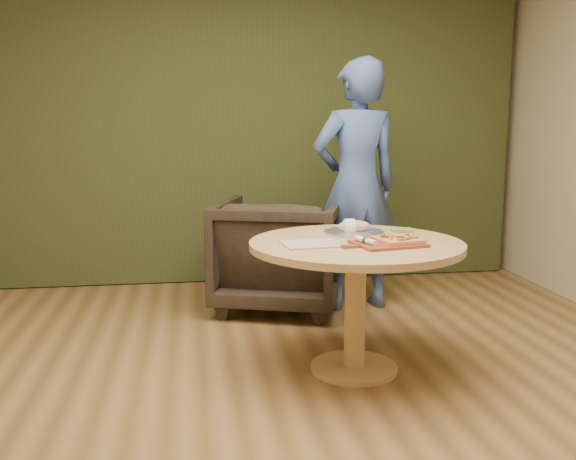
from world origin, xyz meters
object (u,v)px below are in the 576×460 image
(pedestal_table, at_px, (356,266))
(serving_tray, at_px, (354,232))
(person_standing, at_px, (356,186))
(bread_roll, at_px, (353,226))
(cutlery_roll, at_px, (366,241))
(armchair, at_px, (280,248))
(pizza_paddle, at_px, (386,244))
(flatbread_pizza, at_px, (398,240))

(pedestal_table, xyz_separation_m, serving_tray, (0.05, 0.25, 0.15))
(pedestal_table, distance_m, person_standing, 1.31)
(pedestal_table, bearing_deg, bread_roll, 80.42)
(pedestal_table, height_order, serving_tray, serving_tray)
(person_standing, bearing_deg, serving_tray, 66.10)
(cutlery_roll, xyz_separation_m, bread_roll, (0.03, 0.39, 0.01))
(armchair, bearing_deg, pedestal_table, 118.96)
(serving_tray, xyz_separation_m, armchair, (-0.30, 1.06, -0.30))
(serving_tray, height_order, armchair, armchair)
(pizza_paddle, height_order, flatbread_pizza, flatbread_pizza)
(bread_roll, height_order, person_standing, person_standing)
(pedestal_table, distance_m, serving_tray, 0.29)
(flatbread_pizza, height_order, cutlery_roll, flatbread_pizza)
(pizza_paddle, distance_m, bread_roll, 0.39)
(pedestal_table, distance_m, bread_roll, 0.31)
(cutlery_roll, distance_m, armchair, 1.50)
(cutlery_roll, bearing_deg, pedestal_table, 76.29)
(person_standing, bearing_deg, cutlery_roll, 68.82)
(cutlery_roll, height_order, serving_tray, cutlery_roll)
(pedestal_table, height_order, pizza_paddle, pizza_paddle)
(armchair, bearing_deg, flatbread_pizza, 125.34)
(flatbread_pizza, xyz_separation_m, cutlery_roll, (-0.18, -0.01, 0.00))
(cutlery_roll, height_order, bread_roll, bread_roll)
(serving_tray, xyz_separation_m, bread_roll, (-0.01, 0.00, 0.04))
(armchair, xyz_separation_m, person_standing, (0.57, -0.07, 0.47))
(pizza_paddle, relative_size, cutlery_roll, 2.41)
(cutlery_roll, bearing_deg, armchair, 80.50)
(cutlery_roll, xyz_separation_m, serving_tray, (0.04, 0.39, -0.02))
(cutlery_roll, relative_size, serving_tray, 0.55)
(cutlery_roll, bearing_deg, pizza_paddle, -17.29)
(serving_tray, bearing_deg, cutlery_roll, -95.27)
(pizza_paddle, bearing_deg, pedestal_table, 122.71)
(person_standing, bearing_deg, armchair, -16.16)
(pedestal_table, bearing_deg, cutlery_roll, -83.92)
(cutlery_roll, distance_m, serving_tray, 0.39)
(pizza_paddle, distance_m, serving_tray, 0.39)
(bread_roll, bearing_deg, flatbread_pizza, -67.86)
(pedestal_table, xyz_separation_m, person_standing, (0.32, 1.23, 0.32))
(serving_tray, bearing_deg, bread_roll, 180.00)
(pedestal_table, relative_size, flatbread_pizza, 4.59)
(flatbread_pizza, bearing_deg, pizza_paddle, -175.59)
(cutlery_roll, bearing_deg, person_standing, 57.75)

